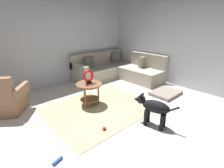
{
  "coord_description": "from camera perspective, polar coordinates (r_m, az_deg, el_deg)",
  "views": [
    {
      "loc": [
        -1.97,
        -2.03,
        1.86
      ],
      "look_at": [
        0.45,
        0.6,
        0.55
      ],
      "focal_mm": 26.8,
      "sensor_mm": 36.0,
      "label": 1
    }
  ],
  "objects": [
    {
      "name": "ground_plane",
      "position": [
        3.41,
        1.29,
        -13.92
      ],
      "size": [
        6.0,
        6.0,
        0.1
      ],
      "primitive_type": "cube",
      "color": "silver"
    },
    {
      "name": "torus_sculpture",
      "position": [
        3.85,
        -8.04,
        2.56
      ],
      "size": [
        0.28,
        0.08,
        0.33
      ],
      "color": "black",
      "rests_on": "side_table"
    },
    {
      "name": "side_table",
      "position": [
        3.94,
        -7.83,
        -1.52
      ],
      "size": [
        0.6,
        0.6,
        0.54
      ],
      "color": "brown",
      "rests_on": "ground_plane"
    },
    {
      "name": "dog_bed_mat",
      "position": [
        4.83,
        17.85,
        -2.96
      ],
      "size": [
        0.8,
        0.6,
        0.09
      ],
      "primitive_type": "cube",
      "color": "gray",
      "rests_on": "ground_plane"
    },
    {
      "name": "wall_back",
      "position": [
        5.37,
        -21.5,
        13.36
      ],
      "size": [
        6.0,
        0.12,
        2.7
      ],
      "primitive_type": "cube",
      "color": "silver",
      "rests_on": "ground_plane"
    },
    {
      "name": "dog_toy_rope",
      "position": [
        2.72,
        -18.12,
        -23.62
      ],
      "size": [
        0.17,
        0.09,
        0.05
      ],
      "primitive_type": "cylinder",
      "rotation": [
        0.0,
        1.57,
        0.28
      ],
      "color": "blue",
      "rests_on": "ground_plane"
    },
    {
      "name": "dog",
      "position": [
        3.24,
        13.98,
        -7.77
      ],
      "size": [
        0.34,
        0.83,
        0.63
      ],
      "rotation": [
        0.0,
        0.0,
        0.24
      ],
      "color": "black",
      "rests_on": "ground_plane"
    },
    {
      "name": "area_rug",
      "position": [
        3.92,
        -4.26,
        -8.15
      ],
      "size": [
        2.3,
        1.9,
        0.01
      ],
      "primitive_type": "cube",
      "color": "tan",
      "rests_on": "ground_plane"
    },
    {
      "name": "wall_right",
      "position": [
        5.33,
        25.5,
        12.78
      ],
      "size": [
        0.12,
        6.0,
        2.7
      ],
      "primitive_type": "cube",
      "color": "silver",
      "rests_on": "ground_plane"
    },
    {
      "name": "sectional_couch",
      "position": [
        5.87,
        1.75,
        4.66
      ],
      "size": [
        2.2,
        2.25,
        0.88
      ],
      "color": "#B2A899",
      "rests_on": "ground_plane"
    },
    {
      "name": "dog_toy_ball",
      "position": [
        3.17,
        -2.67,
        -14.95
      ],
      "size": [
        0.07,
        0.07,
        0.07
      ],
      "primitive_type": "sphere",
      "color": "red",
      "rests_on": "ground_plane"
    },
    {
      "name": "armchair",
      "position": [
        4.22,
        -32.59,
        -4.59
      ],
      "size": [
        1.0,
        0.96,
        0.88
      ],
      "rotation": [
        0.0,
        0.0,
        -0.64
      ],
      "color": "#936B4C",
      "rests_on": "ground_plane"
    }
  ]
}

